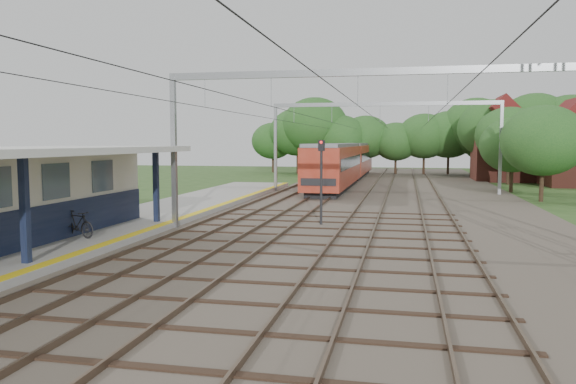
# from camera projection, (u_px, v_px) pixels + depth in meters

# --- Properties ---
(ground) EXTENTS (160.00, 160.00, 0.00)m
(ground) POSITION_uv_depth(u_px,v_px,m) (98.00, 369.00, 9.85)
(ground) COLOR #2D4C1E
(ground) RESTS_ON ground
(ballast_bed) EXTENTS (18.00, 90.00, 0.10)m
(ballast_bed) POSITION_uv_depth(u_px,v_px,m) (387.00, 200.00, 38.25)
(ballast_bed) COLOR #473D33
(ballast_bed) RESTS_ON ground
(platform) EXTENTS (5.00, 52.00, 0.35)m
(platform) POSITION_uv_depth(u_px,v_px,m) (114.00, 227.00, 25.02)
(platform) COLOR gray
(platform) RESTS_ON ground
(yellow_stripe) EXTENTS (0.45, 52.00, 0.01)m
(yellow_stripe) POSITION_uv_depth(u_px,v_px,m) (161.00, 225.00, 24.54)
(yellow_stripe) COLOR yellow
(yellow_stripe) RESTS_ON platform
(rail_tracks) EXTENTS (11.80, 88.00, 0.15)m
(rail_tracks) POSITION_uv_depth(u_px,v_px,m) (351.00, 197.00, 38.76)
(rail_tracks) COLOR brown
(rail_tracks) RESTS_ON ballast_bed
(catenary_system) EXTENTS (17.22, 88.00, 7.00)m
(catenary_system) POSITION_uv_depth(u_px,v_px,m) (376.00, 116.00, 33.30)
(catenary_system) COLOR gray
(catenary_system) RESTS_ON ground
(tree_band) EXTENTS (31.72, 30.88, 8.82)m
(tree_band) POSITION_uv_depth(u_px,v_px,m) (395.00, 134.00, 64.28)
(tree_band) COLOR #382619
(tree_band) RESTS_ON ground
(house_far) EXTENTS (8.00, 6.12, 8.66)m
(house_far) POSITION_uv_depth(u_px,v_px,m) (515.00, 149.00, 56.94)
(house_far) COLOR brown
(house_far) RESTS_ON ground
(bicycle) EXTENTS (1.78, 0.97, 1.03)m
(bicycle) POSITION_uv_depth(u_px,v_px,m) (77.00, 224.00, 21.29)
(bicycle) COLOR black
(bicycle) RESTS_ON platform
(train) EXTENTS (2.85, 35.42, 3.74)m
(train) POSITION_uv_depth(u_px,v_px,m) (346.00, 161.00, 54.63)
(train) COLOR black
(train) RESTS_ON ballast_bed
(signal_post) EXTENTS (0.32, 0.29, 4.06)m
(signal_post) POSITION_uv_depth(u_px,v_px,m) (321.00, 174.00, 26.18)
(signal_post) COLOR black
(signal_post) RESTS_ON ground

